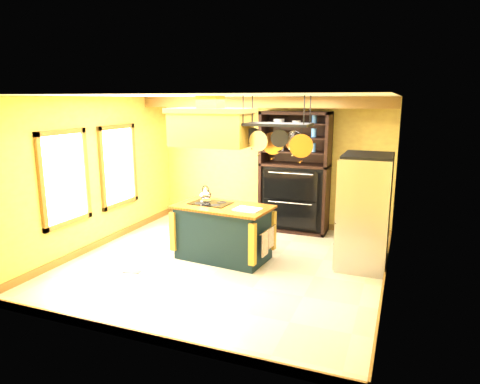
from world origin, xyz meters
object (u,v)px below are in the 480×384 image
Objects in this scene: kitchen_island at (223,232)px; range_hood at (211,126)px; refrigerator at (364,214)px; pot_rack at (277,133)px; hutch at (295,186)px.

range_hood reaches higher than kitchen_island.
refrigerator reaches higher than kitchen_island.
hutch is (-0.20, 2.04, -1.22)m from pot_rack.
pot_rack is 0.47× the size of hutch.
range_hood reaches higher than refrigerator.
hutch is (0.71, 2.04, 0.45)m from kitchen_island.
range_hood is 2.82m from refrigerator.
kitchen_island is 2.21m from hutch.
range_hood is 0.75× the size of refrigerator.
pot_rack reaches higher than kitchen_island.
range_hood is 1.17× the size of pot_rack.
pot_rack is at bearing -84.30° from hutch.
kitchen_island is 0.69× the size of hutch.
kitchen_island is 1.77m from range_hood.
pot_rack is at bearing -158.97° from refrigerator.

